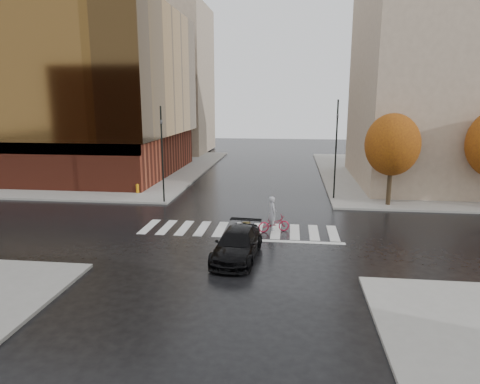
% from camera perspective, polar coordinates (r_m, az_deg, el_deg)
% --- Properties ---
extents(ground, '(120.00, 120.00, 0.00)m').
position_cam_1_polar(ground, '(24.98, -0.31, -5.41)').
color(ground, black).
rests_on(ground, ground).
extents(sidewalk_nw, '(30.00, 30.00, 0.15)m').
position_cam_1_polar(sidewalk_nw, '(51.21, -21.17, 3.03)').
color(sidewalk_nw, gray).
rests_on(sidewalk_nw, ground).
extents(sidewalk_ne, '(30.00, 30.00, 0.15)m').
position_cam_1_polar(sidewalk_ne, '(48.70, 28.51, 1.92)').
color(sidewalk_ne, gray).
rests_on(sidewalk_ne, ground).
extents(crosswalk, '(12.00, 3.00, 0.01)m').
position_cam_1_polar(crosswalk, '(25.46, -0.17, -5.06)').
color(crosswalk, silver).
rests_on(crosswalk, ground).
extents(office_glass, '(27.00, 19.00, 16.00)m').
position_cam_1_polar(office_glass, '(48.53, -24.68, 12.03)').
color(office_glass, maroon).
rests_on(office_glass, sidewalk_nw).
extents(building_ne_tan, '(16.00, 16.00, 18.00)m').
position_cam_1_polar(building_ne_tan, '(42.99, 26.66, 13.12)').
color(building_ne_tan, gray).
rests_on(building_ne_tan, sidewalk_ne).
extents(building_nw_far, '(14.00, 12.00, 20.00)m').
position_cam_1_polar(building_nw_far, '(63.56, -10.84, 14.41)').
color(building_nw_far, gray).
rests_on(building_nw_far, sidewalk_nw).
extents(tree_ne_a, '(3.80, 3.80, 6.50)m').
position_cam_1_polar(tree_ne_a, '(31.95, 19.64, 5.95)').
color(tree_ne_a, '#302515').
rests_on(tree_ne_a, sidewalk_ne).
extents(sedan, '(2.33, 5.00, 1.41)m').
position_cam_1_polar(sedan, '(20.88, -0.34, -6.98)').
color(sedan, black).
rests_on(sedan, ground).
extents(cyclist, '(1.97, 1.21, 2.11)m').
position_cam_1_polar(cyclist, '(24.99, 4.46, -3.71)').
color(cyclist, maroon).
rests_on(cyclist, ground).
extents(traffic_light_nw, '(0.18, 0.14, 6.96)m').
position_cam_1_polar(traffic_light_nw, '(31.52, -10.35, 5.69)').
color(traffic_light_nw, black).
rests_on(traffic_light_nw, sidewalk_nw).
extents(traffic_light_ne, '(0.18, 0.21, 7.41)m').
position_cam_1_polar(traffic_light_ne, '(32.93, 12.71, 6.41)').
color(traffic_light_ne, black).
rests_on(traffic_light_ne, sidewalk_ne).
extents(fire_hydrant, '(0.26, 0.26, 0.74)m').
position_cam_1_polar(fire_hydrant, '(35.54, -13.51, 0.53)').
color(fire_hydrant, '#C87E0B').
rests_on(fire_hydrant, sidewalk_nw).
extents(manhole, '(0.68, 0.68, 0.01)m').
position_cam_1_polar(manhole, '(26.85, 0.85, -4.13)').
color(manhole, '#4A3E1A').
rests_on(manhole, ground).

